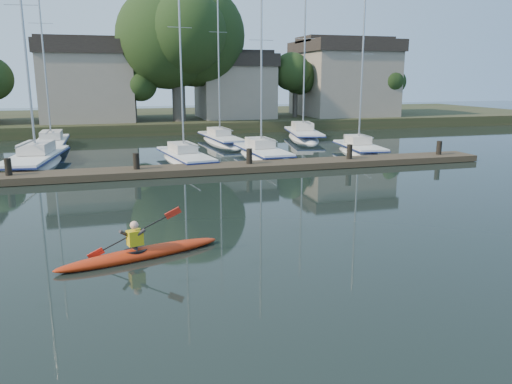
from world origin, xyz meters
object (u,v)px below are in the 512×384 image
object	(u,v)px
kayak	(140,251)
sailboat_3	(262,160)
sailboat_1	(36,170)
sailboat_7	(303,141)
sailboat_2	(185,164)
sailboat_5	(52,151)
sailboat_6	(221,144)
dock	(195,169)
sailboat_4	(359,156)

from	to	relation	value
kayak	sailboat_3	bearing A→B (deg)	45.05
kayak	sailboat_3	xyz separation A→B (m)	(8.53, 16.43, -0.37)
sailboat_1	sailboat_7	world-z (taller)	sailboat_1
sailboat_2	sailboat_3	world-z (taller)	sailboat_2
sailboat_1	sailboat_7	xyz separation A→B (m)	(19.69, 8.32, -0.00)
kayak	sailboat_2	distance (m)	16.50
sailboat_1	sailboat_5	xyz separation A→B (m)	(0.09, 7.75, 0.02)
sailboat_2	sailboat_3	bearing A→B (deg)	-5.14
kayak	sailboat_6	size ratio (longest dim) A/B	0.34
kayak	sailboat_2	size ratio (longest dim) A/B	0.36
sailboat_2	sailboat_6	distance (m)	9.32
kayak	sailboat_7	size ratio (longest dim) A/B	0.34
sailboat_3	dock	bearing A→B (deg)	-142.48
sailboat_3	sailboat_7	xyz separation A→B (m)	(6.25, 8.85, -0.02)
sailboat_4	sailboat_7	size ratio (longest dim) A/B	0.81
dock	sailboat_2	world-z (taller)	sailboat_2
kayak	dock	distance (m)	12.75
sailboat_2	sailboat_5	world-z (taller)	sailboat_5
sailboat_4	sailboat_7	bearing A→B (deg)	100.33
dock	sailboat_5	xyz separation A→B (m)	(-8.35, 12.45, -0.39)
sailboat_3	sailboat_7	world-z (taller)	sailboat_7
sailboat_5	dock	bearing A→B (deg)	-56.75
sailboat_4	sailboat_7	distance (m)	8.86
sailboat_2	sailboat_5	size ratio (longest dim) A/B	0.90
sailboat_2	sailboat_4	size ratio (longest dim) A/B	1.18
sailboat_3	kayak	bearing A→B (deg)	-119.84
sailboat_3	sailboat_4	distance (m)	6.84
sailboat_2	sailboat_3	size ratio (longest dim) A/B	1.07
sailboat_7	sailboat_5	bearing A→B (deg)	-167.29
sailboat_3	sailboat_6	distance (m)	8.14
kayak	sailboat_7	world-z (taller)	sailboat_7
kayak	sailboat_7	bearing A→B (deg)	42.17
dock	sailboat_6	bearing A→B (deg)	71.77
sailboat_3	sailboat_7	distance (m)	10.83
sailboat_5	sailboat_1	bearing A→B (deg)	-91.24
sailboat_3	sailboat_6	bearing A→B (deg)	94.35
dock	sailboat_4	bearing A→B (deg)	19.50
sailboat_7	kayak	bearing A→B (deg)	-109.28
sailboat_4	sailboat_7	world-z (taller)	sailboat_7
sailboat_2	sailboat_7	xyz separation A→B (m)	(11.22, 9.17, -0.04)
sailboat_1	sailboat_6	bearing A→B (deg)	38.73
sailboat_2	sailboat_3	xyz separation A→B (m)	(4.96, 0.32, -0.02)
sailboat_6	sailboat_2	bearing A→B (deg)	-120.18
sailboat_1	sailboat_5	size ratio (longest dim) A/B	1.03
sailboat_4	sailboat_5	xyz separation A→B (m)	(-20.18, 8.27, -0.00)
kayak	sailboat_7	distance (m)	29.28
sailboat_1	sailboat_2	distance (m)	8.51
kayak	dock	xyz separation A→B (m)	(3.54, 12.25, 0.02)
sailboat_2	sailboat_1	bearing A→B (deg)	165.41
dock	sailboat_3	size ratio (longest dim) A/B	2.72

